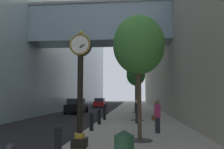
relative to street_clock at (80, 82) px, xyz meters
The scene contains 16 objects.
ground_plane 20.64m from the street_clock, 91.97° to the left, with size 110.00×110.00×0.00m, color black.
sidewalk_right 23.71m from the street_clock, 84.25° to the left, with size 6.13×80.00×0.14m, color #9E998E.
street_clock is the anchor object (origin of this frame).
bollard_second 2.53m from the street_clock, 100.03° to the right, with size 0.23×0.23×1.04m.
bollard_third 2.28m from the street_clock, 103.27° to the left, with size 0.23×0.23×1.04m.
bollard_fourth 4.52m from the street_clock, 94.05° to the left, with size 0.23×0.23×1.04m.
bollard_fifth 7.22m from the street_clock, 92.38° to the left, with size 0.23×0.23×1.04m.
bollard_sixth 10.01m from the street_clock, 91.69° to the left, with size 0.23×0.23×1.04m.
street_tree_near 3.25m from the street_clock, 34.06° to the left, with size 2.31×2.31×5.52m.
street_tree_mid_near 10.44m from the street_clock, 76.96° to the left, with size 2.01×2.01×6.21m.
street_tree_mid_far 18.42m from the street_clock, 82.84° to the left, with size 2.13×2.13×5.49m.
street_tree_far 26.76m from the street_clock, 85.07° to the left, with size 2.65×2.65×6.85m.
pedestrian_walking 5.17m from the street_clock, 48.72° to the left, with size 0.52×0.44×1.71m.
pedestrian_by_clock 8.22m from the street_clock, 73.69° to the left, with size 0.39×0.39×1.63m.
car_black_near 18.75m from the street_clock, 104.30° to the left, with size 2.10×4.17×1.72m.
car_red_mid 32.18m from the street_clock, 96.91° to the left, with size 2.05×4.21×1.60m.
Camera 1 is at (2.76, -2.29, 2.09)m, focal length 37.62 mm.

